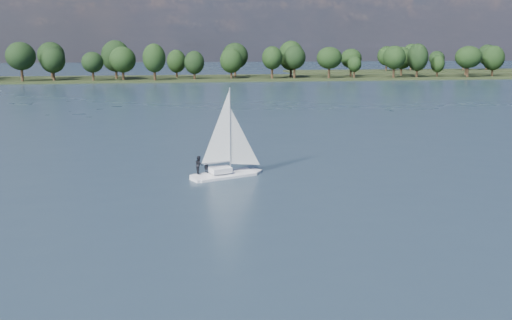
# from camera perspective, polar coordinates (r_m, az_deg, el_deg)

# --- Properties ---
(ground) EXTENTS (700.00, 700.00, 0.00)m
(ground) POSITION_cam_1_polar(r_m,az_deg,el_deg) (120.44, -3.43, 5.03)
(ground) COLOR #233342
(ground) RESTS_ON ground
(far_shore) EXTENTS (660.00, 40.00, 1.50)m
(far_shore) POSITION_cam_1_polar(r_m,az_deg,el_deg) (231.79, -6.29, 8.03)
(far_shore) COLOR black
(far_shore) RESTS_ON ground
(far_shore_back) EXTENTS (220.00, 30.00, 1.40)m
(far_shore_back) POSITION_cam_1_polar(r_m,az_deg,el_deg) (328.16, 22.65, 8.20)
(far_shore_back) COLOR black
(far_shore_back) RESTS_ON ground
(sailboat) EXTENTS (7.51, 4.67, 9.59)m
(sailboat) POSITION_cam_1_polar(r_m,az_deg,el_deg) (58.13, -3.25, 0.83)
(sailboat) COLOR white
(sailboat) RESTS_ON ground
(treeline) EXTENTS (562.10, 74.17, 16.70)m
(treeline) POSITION_cam_1_polar(r_m,az_deg,el_deg) (228.55, -9.54, 9.90)
(treeline) COLOR black
(treeline) RESTS_ON ground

